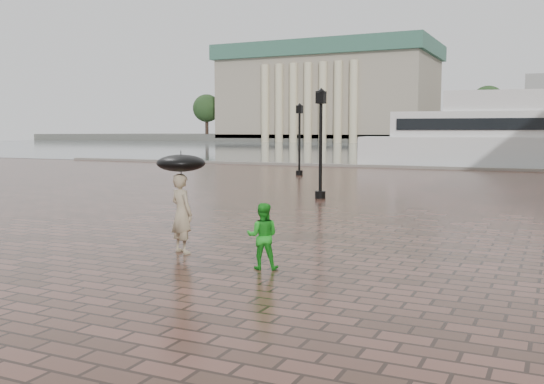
# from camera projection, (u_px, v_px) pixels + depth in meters

# --- Properties ---
(ground) EXTENTS (300.00, 300.00, 0.00)m
(ground) POSITION_uv_depth(u_px,v_px,m) (411.00, 255.00, 13.59)
(ground) COLOR #372219
(ground) RESTS_ON ground
(harbour_water) EXTENTS (240.00, 240.00, 0.00)m
(harbour_water) POSITION_uv_depth(u_px,v_px,m) (540.00, 149.00, 96.28)
(harbour_water) COLOR #4C555D
(harbour_water) RESTS_ON ground
(quay_edge) EXTENTS (80.00, 0.60, 0.30)m
(quay_edge) POSITION_uv_depth(u_px,v_px,m) (513.00, 171.00, 42.35)
(quay_edge) COLOR slate
(quay_edge) RESTS_ON ground
(museum) EXTENTS (57.00, 32.50, 26.00)m
(museum) POSITION_uv_depth(u_px,v_px,m) (329.00, 91.00, 165.66)
(museum) COLOR gray
(museum) RESTS_ON ground
(street_lamps) EXTENTS (15.44, 12.44, 4.40)m
(street_lamps) POSITION_uv_depth(u_px,v_px,m) (379.00, 141.00, 29.28)
(street_lamps) COLOR black
(street_lamps) RESTS_ON ground
(adult_pedestrian) EXTENTS (0.78, 0.66, 1.82)m
(adult_pedestrian) POSITION_uv_depth(u_px,v_px,m) (182.00, 213.00, 13.75)
(adult_pedestrian) COLOR tan
(adult_pedestrian) RESTS_ON ground
(child_pedestrian) EXTENTS (0.78, 0.70, 1.34)m
(child_pedestrian) POSITION_uv_depth(u_px,v_px,m) (263.00, 236.00, 12.17)
(child_pedestrian) COLOR green
(child_pedestrian) RESTS_ON ground
(ferry_near) EXTENTS (25.03, 9.93, 8.00)m
(ferry_near) POSITION_uv_depth(u_px,v_px,m) (521.00, 136.00, 46.65)
(ferry_near) COLOR silver
(ferry_near) RESTS_ON ground
(umbrella) EXTENTS (1.10, 1.10, 1.18)m
(umbrella) POSITION_uv_depth(u_px,v_px,m) (181.00, 163.00, 13.64)
(umbrella) COLOR black
(umbrella) RESTS_ON ground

